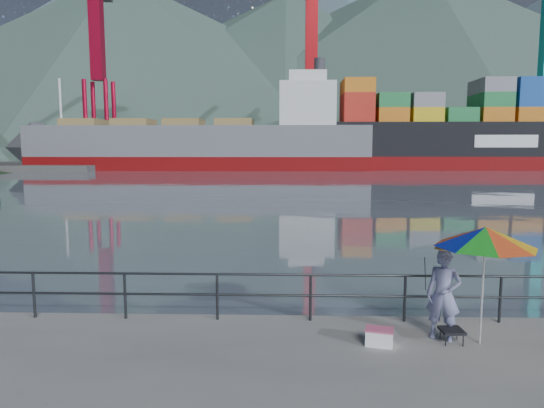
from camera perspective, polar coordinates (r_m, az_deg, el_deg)
The scene contains 13 objects.
harbor_water at distance 138.39m, azimuth 1.51°, elevation 5.29°, with size 500.00×280.00×0.00m, color slate.
far_dock at distance 101.86m, azimuth 7.09°, elevation 4.69°, with size 200.00×40.00×0.40m, color #514F4C.
guardrail at distance 10.55m, azimuth -0.98°, elevation -10.81°, with size 22.00×0.06×1.03m.
mountains at distance 221.76m, azimuth 12.06°, elevation 14.94°, with size 600.00×332.80×80.00m.
port_cranes at distance 98.03m, azimuth 20.43°, elevation 13.61°, with size 116.00×28.00×38.40m.
container_stacks at distance 108.08m, azimuth 19.80°, elevation 6.00°, with size 58.00×8.40×7.80m.
fisherman at distance 10.03m, azimuth 19.53°, elevation -10.03°, with size 0.64×0.42×1.76m, color navy.
beach_umbrella at distance 9.77m, azimuth 23.81°, elevation -3.59°, with size 2.07×2.07×2.24m.
folding_stool at distance 10.12m, azimuth 20.37°, elevation -14.31°, with size 0.43×0.43×0.27m.
cooler_bag at distance 9.64m, azimuth 12.51°, elevation -15.10°, with size 0.50×0.33×0.29m, color white.
fishing_rod at distance 11.55m, azimuth 17.41°, elevation -12.28°, with size 0.02×0.02×2.00m, color black.
bulk_carrier at distance 82.68m, azimuth -7.07°, elevation 7.02°, with size 55.99×9.69×14.50m.
container_ship at distance 91.88m, azimuth 25.58°, elevation 7.50°, with size 58.19×9.70×18.10m.
Camera 1 is at (0.48, -8.34, 3.72)m, focal length 32.00 mm.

